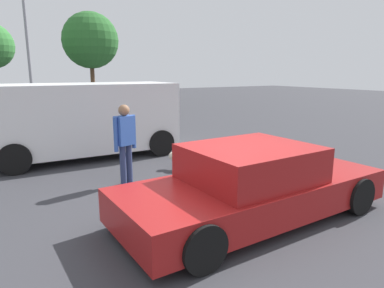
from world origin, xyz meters
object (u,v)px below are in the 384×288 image
van_white (85,118)px  pedestrian (125,137)px  dog (178,159)px  light_post_near (25,17)px  sedan_foreground (253,185)px

van_white → pedestrian: van_white is taller
dog → light_post_near: size_ratio=0.08×
dog → van_white: size_ratio=0.12×
dog → van_white: 3.19m
dog → van_white: van_white is taller
sedan_foreground → pedestrian: (-1.18, 2.76, 0.47)m
van_white → pedestrian: size_ratio=2.91×
dog → pedestrian: (-1.50, -0.38, 0.77)m
pedestrian → dog: bearing=85.5°
sedan_foreground → light_post_near: bearing=95.5°
sedan_foreground → pedestrian: size_ratio=2.71×
dog → light_post_near: (-2.07, 10.55, 4.56)m
dog → van_white: bearing=11.4°
pedestrian → light_post_near: light_post_near is taller
van_white → pedestrian: bearing=93.6°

